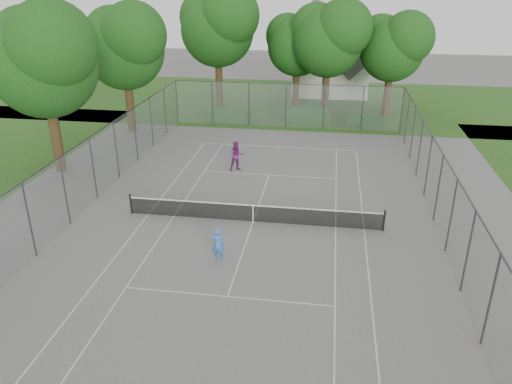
# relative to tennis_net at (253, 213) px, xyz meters

# --- Properties ---
(ground) EXTENTS (120.00, 120.00, 0.00)m
(ground) POSITION_rel_tennis_net_xyz_m (0.00, 0.00, -0.51)
(ground) COLOR #5F5D5A
(ground) RESTS_ON ground
(grass_far) EXTENTS (60.00, 20.00, 0.00)m
(grass_far) POSITION_rel_tennis_net_xyz_m (0.00, 26.00, -0.51)
(grass_far) COLOR #244C15
(grass_far) RESTS_ON ground
(court_markings) EXTENTS (11.03, 23.83, 0.01)m
(court_markings) POSITION_rel_tennis_net_xyz_m (0.00, 0.00, -0.50)
(court_markings) COLOR beige
(court_markings) RESTS_ON ground
(tennis_net) EXTENTS (12.87, 0.10, 1.10)m
(tennis_net) POSITION_rel_tennis_net_xyz_m (0.00, 0.00, 0.00)
(tennis_net) COLOR black
(tennis_net) RESTS_ON ground
(perimeter_fence) EXTENTS (18.08, 34.08, 3.52)m
(perimeter_fence) POSITION_rel_tennis_net_xyz_m (0.00, 0.00, 1.30)
(perimeter_fence) COLOR #38383D
(perimeter_fence) RESTS_ON ground
(tree_far_left) EXTENTS (7.46, 6.81, 10.73)m
(tree_far_left) POSITION_rel_tennis_net_xyz_m (-6.68, 22.98, 6.86)
(tree_far_left) COLOR #382714
(tree_far_left) RESTS_ON ground
(tree_far_midleft) EXTENTS (6.04, 5.52, 8.69)m
(tree_far_midleft) POSITION_rel_tennis_net_xyz_m (0.37, 23.40, 5.45)
(tree_far_midleft) COLOR #382714
(tree_far_midleft) RESTS_ON ground
(tree_far_midright) EXTENTS (6.78, 6.19, 9.75)m
(tree_far_midright) POSITION_rel_tennis_net_xyz_m (3.09, 21.32, 6.18)
(tree_far_midright) COLOR #382714
(tree_far_midright) RESTS_ON ground
(tree_far_right) EXTENTS (6.13, 5.60, 8.82)m
(tree_far_right) POSITION_rel_tennis_net_xyz_m (8.38, 21.83, 5.54)
(tree_far_right) COLOR #382714
(tree_far_right) RESTS_ON ground
(tree_side_back) EXTENTS (6.81, 6.22, 9.79)m
(tree_side_back) POSITION_rel_tennis_net_xyz_m (-11.80, 14.10, 6.21)
(tree_side_back) COLOR #382714
(tree_side_back) RESTS_ON ground
(tree_side_front) EXTENTS (7.18, 6.56, 10.32)m
(tree_side_front) POSITION_rel_tennis_net_xyz_m (-13.05, 5.21, 6.58)
(tree_side_front) COLOR #382714
(tree_side_front) RESTS_ON ground
(hedge_left) EXTENTS (3.95, 1.19, 0.99)m
(hedge_left) POSITION_rel_tennis_net_xyz_m (-4.97, 17.97, -0.02)
(hedge_left) COLOR #184C18
(hedge_left) RESTS_ON ground
(hedge_mid) EXTENTS (3.88, 1.11, 1.22)m
(hedge_mid) POSITION_rel_tennis_net_xyz_m (1.70, 18.58, 0.10)
(hedge_mid) COLOR #184C18
(hedge_mid) RESTS_ON ground
(hedge_right) EXTENTS (2.69, 0.99, 0.81)m
(hedge_right) POSITION_rel_tennis_net_xyz_m (6.19, 18.69, -0.11)
(hedge_right) COLOR #184C18
(hedge_right) RESTS_ON ground
(house) EXTENTS (7.44, 5.76, 9.26)m
(house) POSITION_rel_tennis_net_xyz_m (3.33, 29.95, 3.21)
(house) COLOR silver
(house) RESTS_ON ground
(girl_player) EXTENTS (0.55, 0.37, 1.49)m
(girl_player) POSITION_rel_tennis_net_xyz_m (-0.94, -3.73, 0.23)
(girl_player) COLOR #3A71DA
(girl_player) RESTS_ON ground
(woman_player) EXTENTS (1.13, 1.03, 1.89)m
(woman_player) POSITION_rel_tennis_net_xyz_m (-2.12, 6.93, 0.44)
(woman_player) COLOR #6C2465
(woman_player) RESTS_ON ground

